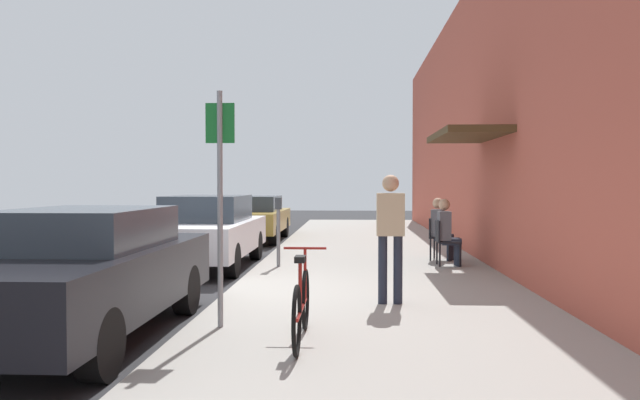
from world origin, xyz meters
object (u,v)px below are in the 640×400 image
object	(u,v)px
cafe_chair_1	(438,236)
seated_patron_1	(441,226)
parked_car_2	(253,217)
seated_patron_0	(447,230)
parked_car_0	(81,271)
bicycle_0	(301,306)
pedestrian_standing	(390,228)
street_sign	(220,189)
cafe_chair_0	(444,240)
parked_car_1	(207,231)
parking_meter	(278,226)

from	to	relation	value
cafe_chair_1	seated_patron_1	xyz separation A→B (m)	(0.06, -0.02, 0.19)
parked_car_2	seated_patron_0	distance (m)	7.86
parked_car_0	bicycle_0	bearing A→B (deg)	-10.10
bicycle_0	pedestrian_standing	size ratio (longest dim) A/B	1.01
street_sign	cafe_chair_0	bearing A→B (deg)	58.28
pedestrian_standing	parked_car_2	bearing A→B (deg)	108.97
parked_car_1	street_sign	bearing A→B (deg)	-75.09
parking_meter	seated_patron_0	bearing A→B (deg)	5.16
bicycle_0	pedestrian_standing	distance (m)	2.33
parked_car_2	seated_patron_1	bearing A→B (deg)	-48.08
seated_patron_0	seated_patron_1	distance (m)	0.90
parked_car_1	bicycle_0	distance (m)	6.70
cafe_chair_1	parking_meter	bearing A→B (deg)	-159.24
pedestrian_standing	seated_patron_0	bearing A→B (deg)	70.76
street_sign	bicycle_0	xyz separation A→B (m)	(0.95, -0.60, -1.16)
cafe_chair_1	seated_patron_1	bearing A→B (deg)	-19.30
seated_patron_0	cafe_chair_1	xyz separation A→B (m)	(-0.06, 0.92, -0.19)
cafe_chair_0	pedestrian_standing	world-z (taller)	pedestrian_standing
parked_car_0	parked_car_2	size ratio (longest dim) A/B	1.00
parked_car_0	bicycle_0	world-z (taller)	parked_car_0
cafe_chair_0	seated_patron_1	distance (m)	0.92
parked_car_0	parked_car_1	bearing A→B (deg)	90.00
parked_car_2	cafe_chair_0	bearing A→B (deg)	-52.80
cafe_chair_0	pedestrian_standing	size ratio (longest dim) A/B	0.51
cafe_chair_0	seated_patron_1	xyz separation A→B (m)	(0.06, 0.90, 0.19)
parked_car_0	street_sign	xyz separation A→B (m)	(1.50, 0.16, 0.89)
bicycle_0	seated_patron_0	world-z (taller)	seated_patron_0
parking_meter	bicycle_0	world-z (taller)	parking_meter
parked_car_0	seated_patron_0	xyz separation A→B (m)	(4.79, 5.39, 0.07)
parked_car_1	seated_patron_0	xyz separation A→B (m)	(4.79, -0.40, 0.07)
cafe_chair_0	parked_car_0	bearing A→B (deg)	-131.28
parking_meter	cafe_chair_0	distance (m)	3.21
parked_car_1	cafe_chair_0	size ratio (longest dim) A/B	5.06
parked_car_2	bicycle_0	world-z (taller)	parked_car_2
parked_car_1	parking_meter	world-z (taller)	parked_car_1
street_sign	pedestrian_standing	xyz separation A→B (m)	(1.96, 1.41, -0.52)
cafe_chair_0	cafe_chair_1	distance (m)	0.92
parked_car_1	street_sign	xyz separation A→B (m)	(1.50, -5.63, 0.89)
bicycle_0	cafe_chair_1	xyz separation A→B (m)	(2.29, 6.74, 0.14)
parked_car_0	parked_car_1	world-z (taller)	parked_car_1
bicycle_0	seated_patron_0	bearing A→B (deg)	68.08
cafe_chair_0	pedestrian_standing	distance (m)	4.06
parked_car_0	pedestrian_standing	xyz separation A→B (m)	(3.46, 1.57, 0.37)
parked_car_0	pedestrian_standing	size ratio (longest dim) A/B	2.59
parked_car_2	pedestrian_standing	size ratio (longest dim) A/B	2.59
parked_car_2	cafe_chair_1	xyz separation A→B (m)	(4.74, -5.32, -0.08)
parked_car_2	cafe_chair_1	bearing A→B (deg)	-48.31
parking_meter	cafe_chair_0	bearing A→B (deg)	5.25
street_sign	seated_patron_0	bearing A→B (deg)	57.80
parked_car_0	seated_patron_0	bearing A→B (deg)	48.37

